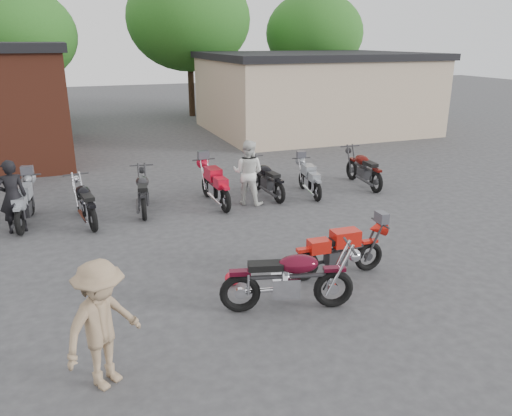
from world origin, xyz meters
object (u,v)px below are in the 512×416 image
object	(u,v)px
vintage_motorcycle	(290,275)
sportbike	(339,249)
person_dark	(12,197)
row_bike_7	(363,167)
person_light	(248,173)
row_bike_5	(267,177)
row_bike_2	(85,200)
row_bike_1	(24,202)
row_bike_3	(143,190)
person_tan	(102,325)
row_bike_4	(215,183)
row_bike_6	(310,177)
helmet	(232,278)

from	to	relation	value
vintage_motorcycle	sportbike	size ratio (longest dim) A/B	1.15
person_dark	row_bike_7	bearing A→B (deg)	172.91
person_light	row_bike_5	bearing A→B (deg)	-110.51
row_bike_2	vintage_motorcycle	bearing A→B (deg)	-161.04
row_bike_1	row_bike_3	xyz separation A→B (m)	(2.90, -0.01, 0.00)
row_bike_7	row_bike_1	bearing A→B (deg)	93.24
row_bike_3	sportbike	bearing A→B (deg)	-142.71
person_tan	row_bike_1	bearing A→B (deg)	65.32
row_bike_2	row_bike_5	xyz separation A→B (m)	(5.06, 0.43, -0.01)
person_light	row_bike_2	distance (m)	4.32
row_bike_1	row_bike_5	distance (m)	6.47
row_bike_4	row_bike_7	bearing A→B (deg)	-91.42
row_bike_2	person_light	bearing A→B (deg)	-99.40
sportbike	person_tan	world-z (taller)	person_tan
person_tan	row_bike_2	world-z (taller)	person_tan
person_light	person_dark	bearing A→B (deg)	37.69
sportbike	row_bike_7	xyz separation A→B (m)	(3.86, 5.26, 0.05)
person_tan	row_bike_2	distance (m)	6.63
row_bike_3	person_light	bearing A→B (deg)	-90.68
person_light	row_bike_5	size ratio (longest dim) A/B	0.91
person_light	row_bike_1	world-z (taller)	person_light
person_light	row_bike_4	size ratio (longest dim) A/B	0.86
row_bike_5	row_bike_6	bearing A→B (deg)	-107.80
vintage_motorcycle	person_tan	bearing A→B (deg)	-148.62
row_bike_3	row_bike_4	size ratio (longest dim) A/B	0.97
sportbike	row_bike_3	size ratio (longest dim) A/B	0.94
person_dark	person_tan	bearing A→B (deg)	93.21
sportbike	row_bike_2	distance (m)	6.59
person_light	row_bike_2	bearing A→B (deg)	36.50
vintage_motorcycle	row_bike_5	size ratio (longest dim) A/B	1.11
sportbike	vintage_motorcycle	bearing A→B (deg)	-147.05
row_bike_2	row_bike_4	size ratio (longest dim) A/B	0.96
row_bike_3	row_bike_5	size ratio (longest dim) A/B	1.02
sportbike	person_tan	size ratio (longest dim) A/B	1.07
row_bike_3	person_tan	bearing A→B (deg)	175.47
row_bike_7	row_bike_5	bearing A→B (deg)	92.61
vintage_motorcycle	person_tan	world-z (taller)	person_tan
helmet	row_bike_1	size ratio (longest dim) A/B	0.14
helmet	row_bike_3	xyz separation A→B (m)	(-0.89, 4.90, 0.45)
row_bike_2	row_bike_3	size ratio (longest dim) A/B	1.00
vintage_motorcycle	row_bike_5	xyz separation A→B (m)	(2.05, 6.15, -0.06)
person_tan	row_bike_7	bearing A→B (deg)	4.46
person_tan	row_bike_2	xyz separation A→B (m)	(0.07, 6.63, -0.31)
row_bike_2	row_bike_6	world-z (taller)	row_bike_2
helmet	row_bike_4	size ratio (longest dim) A/B	0.14
person_light	row_bike_7	bearing A→B (deg)	-136.57
person_light	vintage_motorcycle	bearing A→B (deg)	114.19
row_bike_1	vintage_motorcycle	bearing A→B (deg)	-137.76
person_light	row_bike_4	distance (m)	0.97
person_dark	person_light	world-z (taller)	person_light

